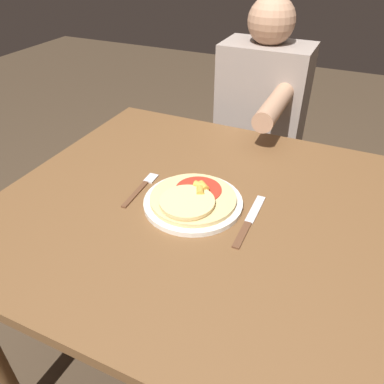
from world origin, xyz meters
TOP-DOWN VIEW (x-y plane):
  - ground_plane at (0.00, 0.00)m, footprint 8.00×8.00m
  - dining_table at (0.00, 0.00)m, footprint 1.03×0.97m
  - plate at (-0.00, -0.01)m, footprint 0.26×0.26m
  - pizza at (-0.00, -0.02)m, footprint 0.23×0.23m
  - fork at (-0.16, -0.00)m, footprint 0.03×0.18m
  - knife at (0.16, -0.02)m, footprint 0.02×0.22m
  - person_diner at (-0.02, 0.74)m, footprint 0.35×0.52m

SIDE VIEW (x-z plane):
  - ground_plane at x=0.00m, z-range 0.00..0.00m
  - dining_table at x=0.00m, z-range 0.26..1.02m
  - person_diner at x=-0.02m, z-range 0.09..1.26m
  - knife at x=0.16m, z-range 0.75..0.76m
  - fork at x=-0.16m, z-range 0.75..0.76m
  - plate at x=0.00m, z-range 0.75..0.77m
  - pizza at x=0.00m, z-range 0.76..0.79m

